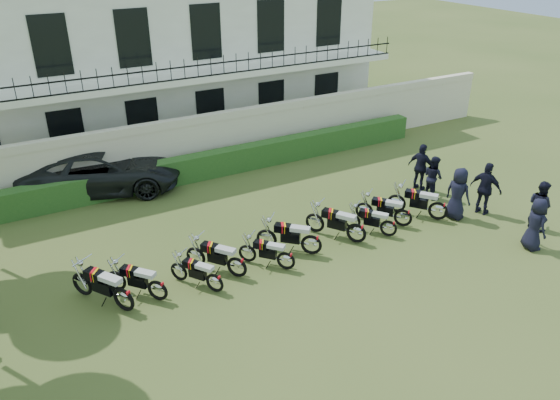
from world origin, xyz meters
The scene contains 21 objects.
ground centered at (0.00, 0.00, 0.00)m, with size 100.00×100.00×0.00m, color #3D5020.
perimeter_wall centered at (0.00, 8.00, 1.17)m, with size 30.00×0.35×2.30m.
hedge centered at (1.00, 7.20, 0.50)m, with size 18.00×0.60×1.00m, color #19471A.
building centered at (0.00, 13.96, 3.71)m, with size 20.40×9.60×7.40m.
motorcycle_0 centered at (-4.97, 0.28, 0.54)m, with size 1.26×1.84×1.16m.
motorcycle_1 centered at (-4.07, 0.30, 0.48)m, with size 1.31×1.50×1.03m.
motorcycle_2 centered at (-2.60, -0.08, 0.44)m, with size 1.05×1.49×0.95m.
motorcycle_3 centered at (-1.78, 0.27, 0.50)m, with size 1.28×1.63×1.08m.
motorcycle_4 centered at (-0.38, -0.06, 0.44)m, with size 1.23×1.38×0.96m.
motorcycle_5 centered at (0.69, 0.27, 0.52)m, with size 1.57×1.48×1.12m.
motorcycle_6 centered at (2.29, 0.18, 0.52)m, with size 1.22×1.80×1.14m.
motorcycle_7 centered at (3.43, 0.01, 0.44)m, with size 1.14×1.45×0.96m.
motorcycle_8 centered at (4.27, 0.30, 0.48)m, with size 1.28×1.56×1.05m.
motorcycle_9 centered at (5.59, 0.07, 0.52)m, with size 1.33×1.71×1.13m.
suv centered at (-3.80, 7.97, 0.81)m, with size 2.68×5.81×1.61m, color black.
officer_0 centered at (6.87, -2.67, 0.85)m, with size 0.83×0.54×1.70m, color black.
officer_1 centered at (8.09, -1.86, 0.84)m, with size 0.81×0.63×1.68m, color black.
officer_2 centered at (7.32, -0.29, 0.94)m, with size 1.10×0.46×1.88m, color black.
officer_3 centered at (6.25, -0.07, 0.92)m, with size 0.89×0.58×1.83m, color black.
officer_4 centered at (6.67, 1.55, 0.80)m, with size 0.78×0.60×1.60m, color black.
officer_5 centered at (6.71, 2.24, 0.91)m, with size 1.06×0.44×1.82m, color black.
Camera 1 is at (-6.93, -11.62, 8.93)m, focal length 35.00 mm.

